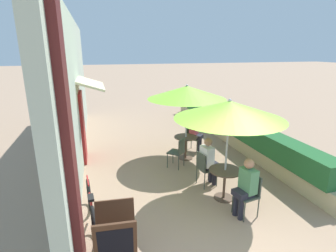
{
  "coord_description": "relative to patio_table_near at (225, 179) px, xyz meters",
  "views": [
    {
      "loc": [
        -1.96,
        -3.06,
        3.28
      ],
      "look_at": [
        0.15,
        4.47,
        1.0
      ],
      "focal_mm": 28.0,
      "sensor_mm": 36.0,
      "label": 1
    }
  ],
  "objects": [
    {
      "name": "menu_board",
      "position": [
        -2.53,
        -1.38,
        0.01
      ],
      "size": [
        0.66,
        0.68,
        1.03
      ],
      "rotation": [
        0.0,
        0.0,
        -0.08
      ],
      "color": "#422819",
      "rests_on": "ground_plane"
    },
    {
      "name": "seated_patron_near_right",
      "position": [
        0.09,
        -0.69,
        0.19
      ],
      "size": [
        0.45,
        0.39,
        1.25
      ],
      "rotation": [
        0.0,
        0.0,
        8.03
      ],
      "color": "#23232D",
      "rests_on": "ground_plane"
    },
    {
      "name": "patio_umbrella_near",
      "position": [
        0.0,
        0.0,
        1.58
      ],
      "size": [
        2.32,
        2.32,
        2.32
      ],
      "color": "#B7B7BC",
      "rests_on": "ground_plane"
    },
    {
      "name": "seated_patron_mid_left",
      "position": [
        0.43,
        2.91,
        0.19
      ],
      "size": [
        0.51,
        0.51,
        1.25
      ],
      "rotation": [
        0.0,
        0.0,
        3.95
      ],
      "color": "#23232D",
      "rests_on": "ground_plane"
    },
    {
      "name": "cafe_chair_near_right",
      "position": [
        0.2,
        -0.67,
        0.02
      ],
      "size": [
        0.46,
        0.46,
        0.87
      ],
      "rotation": [
        0.0,
        0.0,
        8.03
      ],
      "color": "#384238",
      "rests_on": "ground_plane"
    },
    {
      "name": "cafe_chair_mid_right",
      "position": [
        -0.5,
        1.86,
        0.02
      ],
      "size": [
        0.57,
        0.57,
        0.87
      ],
      "rotation": [
        0.0,
        0.0,
        7.1
      ],
      "color": "#384238",
      "rests_on": "ground_plane"
    },
    {
      "name": "planter_hedge",
      "position": [
        2.05,
        3.66,
        0.04
      ],
      "size": [
        0.6,
        9.94,
        1.01
      ],
      "color": "tan",
      "rests_on": "ground_plane"
    },
    {
      "name": "cafe_chair_near_left",
      "position": [
        -0.2,
        0.67,
        0.02
      ],
      "size": [
        0.46,
        0.46,
        0.87
      ],
      "rotation": [
        0.0,
        0.0,
        4.89
      ],
      "color": "#384238",
      "rests_on": "ground_plane"
    },
    {
      "name": "patio_table_near",
      "position": [
        0.0,
        0.0,
        0.0
      ],
      "size": [
        0.72,
        0.72,
        0.71
      ],
      "color": "brown",
      "rests_on": "ground_plane"
    },
    {
      "name": "bicycle_leaning",
      "position": [
        -2.9,
        -0.16,
        -0.14
      ],
      "size": [
        0.21,
        1.75,
        0.78
      ],
      "rotation": [
        0.0,
        0.0,
        0.09
      ],
      "color": "black",
      "rests_on": "ground_plane"
    },
    {
      "name": "seated_patron_near_left",
      "position": [
        -0.09,
        0.69,
        0.19
      ],
      "size": [
        0.45,
        0.39,
        1.25
      ],
      "rotation": [
        0.0,
        0.0,
        4.89
      ],
      "color": "#23232D",
      "rests_on": "ground_plane"
    },
    {
      "name": "patio_umbrella_mid",
      "position": [
        -0.07,
        2.42,
        1.58
      ],
      "size": [
        2.32,
        2.32,
        2.32
      ],
      "color": "#B7B7BC",
      "rests_on": "ground_plane"
    },
    {
      "name": "patio_table_mid",
      "position": [
        -0.07,
        2.42,
        0.0
      ],
      "size": [
        0.72,
        0.72,
        0.71
      ],
      "color": "brown",
      "rests_on": "ground_plane"
    },
    {
      "name": "cafe_chair_mid_left",
      "position": [
        0.35,
        2.98,
        0.02
      ],
      "size": [
        0.57,
        0.57,
        0.87
      ],
      "rotation": [
        0.0,
        0.0,
        3.95
      ],
      "color": "#384238",
      "rests_on": "ground_plane"
    },
    {
      "name": "cafe_facade_wall",
      "position": [
        -3.24,
        3.63,
        1.59
      ],
      "size": [
        0.98,
        10.94,
        4.2
      ],
      "color": "#B2C1AD",
      "rests_on": "ground_plane"
    }
  ]
}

